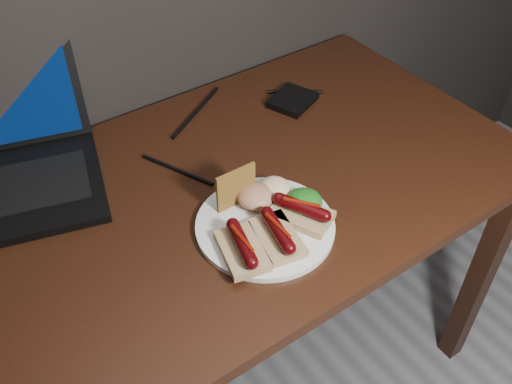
% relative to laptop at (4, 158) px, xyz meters
% --- Properties ---
extents(desk, '(1.40, 0.70, 0.75)m').
position_rel_laptop_xyz_m(desk, '(0.28, -0.28, -0.14)').
color(desk, '#36160D').
rests_on(desk, ground).
extents(laptop, '(0.44, 0.45, 0.25)m').
position_rel_laptop_xyz_m(laptop, '(0.00, 0.00, 0.00)').
color(laptop, black).
rests_on(laptop, desk).
extents(hard_drive, '(0.13, 0.12, 0.02)m').
position_rel_laptop_xyz_m(hard_drive, '(0.64, -0.12, -0.04)').
color(hard_drive, black).
rests_on(hard_drive, desk).
extents(desk_cables, '(0.89, 0.31, 0.01)m').
position_rel_laptop_xyz_m(desk_cables, '(0.29, -0.12, -0.05)').
color(desk_cables, black).
rests_on(desk_cables, desk).
extents(plate, '(0.30, 0.30, 0.01)m').
position_rel_laptop_xyz_m(plate, '(0.35, -0.42, -0.05)').
color(plate, white).
rests_on(plate, desk).
extents(bread_sausage_left, '(0.10, 0.13, 0.04)m').
position_rel_laptop_xyz_m(bread_sausage_left, '(0.27, -0.46, -0.02)').
color(bread_sausage_left, '#D0B67A').
rests_on(bread_sausage_left, plate).
extents(bread_sausage_center, '(0.09, 0.13, 0.04)m').
position_rel_laptop_xyz_m(bread_sausage_center, '(0.34, -0.47, -0.02)').
color(bread_sausage_center, '#D0B67A').
rests_on(bread_sausage_center, plate).
extents(bread_sausage_right, '(0.11, 0.13, 0.04)m').
position_rel_laptop_xyz_m(bread_sausage_right, '(0.41, -0.45, -0.02)').
color(bread_sausage_right, '#D0B67A').
rests_on(bread_sausage_right, plate).
extents(crispbread, '(0.09, 0.01, 0.08)m').
position_rel_laptop_xyz_m(crispbread, '(0.33, -0.34, 0.00)').
color(crispbread, '#A87A2E').
rests_on(crispbread, plate).
extents(salad_greens, '(0.07, 0.07, 0.04)m').
position_rel_laptop_xyz_m(salad_greens, '(0.43, -0.43, -0.02)').
color(salad_greens, '#165511').
rests_on(salad_greens, plate).
extents(salsa_mound, '(0.07, 0.07, 0.04)m').
position_rel_laptop_xyz_m(salsa_mound, '(0.36, -0.37, -0.02)').
color(salsa_mound, maroon).
rests_on(salsa_mound, plate).
extents(coleslaw_mound, '(0.06, 0.06, 0.04)m').
position_rel_laptop_xyz_m(coleslaw_mound, '(0.41, -0.37, -0.02)').
color(coleslaw_mound, white).
rests_on(coleslaw_mound, plate).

